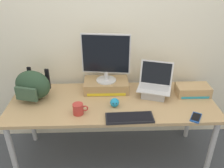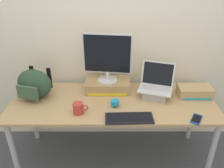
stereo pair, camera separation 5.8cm
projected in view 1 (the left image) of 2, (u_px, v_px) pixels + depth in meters
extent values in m
plane|color=#474C56|center=(112.00, 156.00, 2.57)|extent=(20.00, 20.00, 0.00)
cube|color=silver|center=(110.00, 26.00, 2.36)|extent=(7.00, 0.10, 2.60)
cube|color=tan|center=(112.00, 102.00, 2.24)|extent=(1.92, 0.72, 0.03)
cylinder|color=#B2B2B7|center=(13.00, 156.00, 2.12)|extent=(0.05, 0.05, 0.68)
cylinder|color=#B2B2B7|center=(211.00, 151.00, 2.17)|extent=(0.05, 0.05, 0.68)
cylinder|color=#B2B2B7|center=(31.00, 116.00, 2.65)|extent=(0.05, 0.05, 0.68)
cylinder|color=#B2B2B7|center=(190.00, 113.00, 2.71)|extent=(0.05, 0.05, 0.68)
cube|color=#A88456|center=(106.00, 85.00, 2.40)|extent=(0.44, 0.26, 0.11)
cube|color=yellow|center=(106.00, 95.00, 2.30)|extent=(0.38, 0.00, 0.03)
cylinder|color=silver|center=(106.00, 80.00, 2.37)|extent=(0.20, 0.20, 0.01)
cylinder|color=silver|center=(106.00, 75.00, 2.34)|extent=(0.04, 0.04, 0.09)
cube|color=silver|center=(106.00, 54.00, 2.24)|extent=(0.47, 0.08, 0.39)
cube|color=black|center=(106.00, 54.00, 2.23)|extent=(0.44, 0.06, 0.37)
cube|color=#ADADB2|center=(154.00, 92.00, 2.30)|extent=(0.27, 0.26, 0.08)
cube|color=silver|center=(154.00, 88.00, 2.28)|extent=(0.37, 0.32, 0.01)
cube|color=#B7B7BC|center=(154.00, 87.00, 2.29)|extent=(0.30, 0.21, 0.00)
cube|color=silver|center=(156.00, 73.00, 2.30)|extent=(0.32, 0.16, 0.23)
cube|color=black|center=(156.00, 73.00, 2.29)|extent=(0.28, 0.14, 0.20)
cube|color=black|center=(129.00, 118.00, 1.98)|extent=(0.41, 0.16, 0.02)
cube|color=black|center=(130.00, 117.00, 1.98)|extent=(0.38, 0.14, 0.00)
ellipsoid|color=#28422D|center=(33.00, 85.00, 2.22)|extent=(0.39, 0.30, 0.28)
cube|color=#38513D|center=(26.00, 94.00, 2.12)|extent=(0.21, 0.08, 0.13)
cube|color=black|center=(30.00, 77.00, 2.33)|extent=(0.04, 0.03, 0.21)
cube|color=black|center=(48.00, 79.00, 2.29)|extent=(0.04, 0.03, 0.21)
cylinder|color=#B2332D|center=(78.00, 109.00, 2.03)|extent=(0.09, 0.09, 0.10)
torus|color=#B2332D|center=(85.00, 108.00, 2.03)|extent=(0.06, 0.01, 0.06)
cube|color=#19479E|center=(196.00, 117.00, 1.99)|extent=(0.14, 0.16, 0.01)
cube|color=black|center=(196.00, 117.00, 1.99)|extent=(0.12, 0.13, 0.00)
sphere|color=#2393CC|center=(115.00, 102.00, 2.13)|extent=(0.08, 0.08, 0.08)
sphere|color=black|center=(113.00, 104.00, 2.10)|extent=(0.01, 0.01, 0.01)
sphere|color=black|center=(116.00, 104.00, 2.10)|extent=(0.01, 0.01, 0.01)
cube|color=tan|center=(193.00, 90.00, 2.31)|extent=(0.32, 0.18, 0.10)
cube|color=#2899BC|center=(195.00, 98.00, 2.25)|extent=(0.27, 0.00, 0.02)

